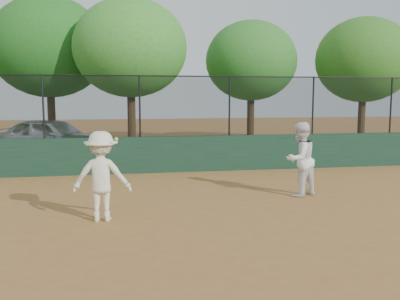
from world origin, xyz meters
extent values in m
plane|color=#A06933|center=(0.00, 0.00, 0.00)|extent=(80.00, 80.00, 0.00)
cube|color=#1B3C28|center=(0.00, 6.00, 0.60)|extent=(26.00, 0.20, 1.20)
cube|color=#335019|center=(0.00, 12.00, 0.00)|extent=(36.00, 12.00, 0.01)
imported|color=#AEB3B8|center=(-3.88, 10.25, 0.83)|extent=(5.22, 4.07, 1.66)
imported|color=white|center=(3.33, 1.92, 0.94)|extent=(1.14, 1.05, 1.89)
imported|color=#EBE7C7|center=(-1.55, 0.49, 0.92)|extent=(1.27, 0.83, 1.84)
sphere|color=#BFE933|center=(-1.23, 0.15, 1.71)|extent=(0.07, 0.07, 0.07)
cube|color=black|center=(0.00, 6.00, 2.20)|extent=(26.00, 0.02, 2.00)
cylinder|color=black|center=(0.00, 6.00, 3.18)|extent=(26.00, 0.04, 0.04)
cylinder|color=black|center=(-3.50, 6.00, 2.20)|extent=(0.06, 0.06, 2.00)
cylinder|color=black|center=(-0.50, 6.00, 2.20)|extent=(0.06, 0.06, 2.00)
cylinder|color=black|center=(2.50, 6.00, 2.20)|extent=(0.06, 0.06, 2.00)
cylinder|color=black|center=(5.50, 6.00, 2.20)|extent=(0.06, 0.06, 2.00)
cylinder|color=black|center=(8.50, 6.00, 2.20)|extent=(0.06, 0.06, 2.00)
cylinder|color=#482F19|center=(-4.25, 12.97, 1.34)|extent=(0.36, 0.36, 2.68)
ellipsoid|color=#1F5A1A|center=(-4.25, 12.97, 4.73)|extent=(5.31, 4.82, 4.58)
cylinder|color=#432D18|center=(-0.64, 10.73, 1.34)|extent=(0.36, 0.36, 2.68)
ellipsoid|color=#367B27|center=(-0.64, 10.73, 4.54)|extent=(4.82, 4.38, 4.16)
cylinder|color=#3C2714|center=(5.37, 13.04, 1.24)|extent=(0.36, 0.36, 2.49)
ellipsoid|color=#2B6821|center=(5.37, 13.04, 4.26)|extent=(4.58, 4.16, 3.95)
cylinder|color=#482C19|center=(10.68, 11.68, 1.21)|extent=(0.36, 0.36, 2.42)
ellipsoid|color=#2F631C|center=(10.68, 11.68, 4.26)|extent=(4.77, 4.33, 4.12)
camera|label=1|loc=(-1.17, -8.64, 2.56)|focal=40.00mm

